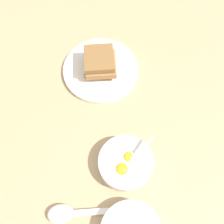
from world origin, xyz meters
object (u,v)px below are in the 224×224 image
at_px(egg_bowl, 126,163).
at_px(toast_sandwich, 100,63).
at_px(toast_plate, 101,70).
at_px(soup_spoon, 66,214).

distance_m(egg_bowl, toast_sandwich, 0.28).
bearing_deg(toast_sandwich, egg_bowl, 163.05).
relative_size(toast_plate, toast_sandwich, 1.72).
relative_size(toast_plate, soup_spoon, 1.56).
relative_size(toast_sandwich, soup_spoon, 0.91).
height_order(egg_bowl, soup_spoon, egg_bowl).
xyz_separation_m(egg_bowl, toast_plate, (0.27, -0.08, -0.02)).
height_order(toast_plate, soup_spoon, soup_spoon).
height_order(toast_plate, toast_sandwich, toast_sandwich).
height_order(egg_bowl, toast_plate, egg_bowl).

